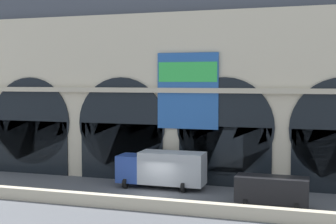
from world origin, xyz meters
TOP-DOWN VIEW (x-y plane):
  - ground_plane at (0.00, 0.00)m, footprint 200.00×200.00m
  - quay_parapet_wall at (0.00, -4.20)m, footprint 90.00×0.70m
  - station_building at (0.03, 7.46)m, footprint 49.87×5.32m
  - box_truck_center at (-0.11, 2.73)m, footprint 7.50×2.91m
  - van_mideast at (9.31, -0.55)m, footprint 5.20×2.48m

SIDE VIEW (x-z plane):
  - ground_plane at x=0.00m, z-range 0.00..0.00m
  - quay_parapet_wall at x=0.00m, z-range 0.00..0.91m
  - van_mideast at x=9.31m, z-range 0.15..2.35m
  - box_truck_center at x=-0.11m, z-range 0.14..3.26m
  - station_building at x=0.03m, z-range -0.34..19.64m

